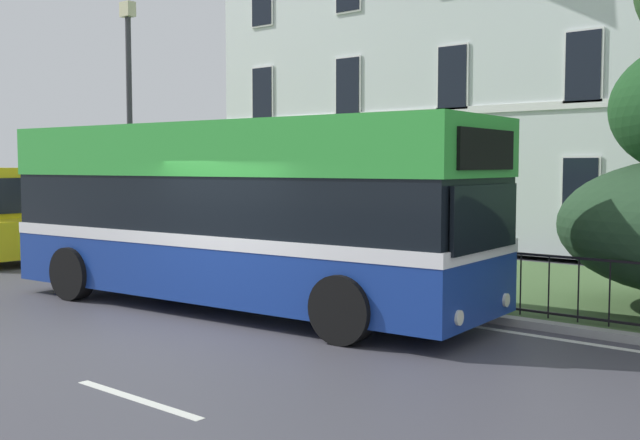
% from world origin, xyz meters
% --- Properties ---
extents(ground_plane, '(60.00, 56.00, 0.18)m').
position_xyz_m(ground_plane, '(0.00, 1.32, -0.01)').
color(ground_plane, '#42414A').
extents(georgian_townhouse, '(18.23, 10.44, 12.22)m').
position_xyz_m(georgian_townhouse, '(-2.10, 16.79, 6.27)').
color(georgian_townhouse, silver).
rests_on(georgian_townhouse, ground_plane).
extents(iron_verge_railing, '(17.28, 0.04, 0.97)m').
position_xyz_m(iron_verge_railing, '(-2.10, 4.40, 0.62)').
color(iron_verge_railing, black).
rests_on(iron_verge_railing, ground_plane).
extents(single_decker_bus, '(9.13, 3.18, 3.12)m').
position_xyz_m(single_decker_bus, '(-0.88, 2.44, 1.64)').
color(single_decker_bus, navy).
rests_on(single_decker_bus, ground_plane).
extents(street_lamp_post, '(0.36, 0.24, 6.31)m').
position_xyz_m(street_lamp_post, '(-7.35, 4.97, 3.76)').
color(street_lamp_post, '#333338').
rests_on(street_lamp_post, ground_plane).
extents(litter_bin, '(0.54, 0.54, 1.06)m').
position_xyz_m(litter_bin, '(-4.18, 4.92, 0.65)').
color(litter_bin, black).
rests_on(litter_bin, ground_plane).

